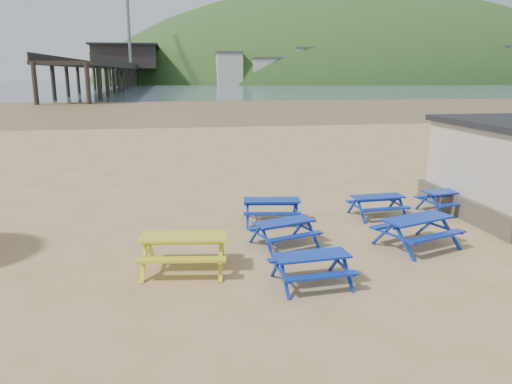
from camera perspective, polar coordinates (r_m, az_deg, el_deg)
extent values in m
plane|color=tan|center=(14.43, 0.28, -5.27)|extent=(400.00, 400.00, 0.00)
plane|color=olive|center=(68.65, -7.74, 9.52)|extent=(400.00, 400.00, 0.00)
plane|color=#4A5D6A|center=(183.53, -9.07, 11.91)|extent=(400.00, 400.00, 0.00)
cube|color=#162FB1|center=(15.74, 1.81, -0.94)|extent=(1.86, 0.95, 0.05)
cube|color=#162FB1|center=(16.38, 1.71, -1.35)|extent=(1.79, 0.51, 0.05)
cube|color=#162FB1|center=(15.25, 1.91, -2.49)|extent=(1.79, 0.51, 0.05)
cube|color=#162FB1|center=(16.80, 13.77, -0.52)|extent=(1.73, 0.77, 0.05)
cube|color=#162FB1|center=(17.35, 12.88, -0.92)|extent=(1.71, 0.35, 0.05)
cube|color=#162FB1|center=(16.38, 14.61, -1.87)|extent=(1.71, 0.35, 0.05)
cube|color=#162FB1|center=(18.08, 21.30, 0.09)|extent=(1.91, 1.01, 0.05)
cube|color=#162FB1|center=(18.59, 20.02, -0.35)|extent=(1.83, 0.56, 0.05)
cube|color=#162FB1|center=(17.70, 22.48, -1.23)|extent=(1.83, 0.56, 0.05)
cube|color=#162FB1|center=(11.24, 6.39, -7.22)|extent=(1.73, 0.79, 0.05)
cube|color=#162FB1|center=(11.82, 5.39, -7.49)|extent=(1.70, 0.37, 0.05)
cube|color=#162FB1|center=(10.85, 7.41, -9.52)|extent=(1.70, 0.37, 0.05)
cube|color=#162FB1|center=(13.65, 3.25, -3.42)|extent=(1.78, 1.14, 0.05)
cube|color=#162FB1|center=(14.19, 2.08, -3.85)|extent=(1.65, 0.74, 0.05)
cube|color=#162FB1|center=(13.29, 4.48, -5.10)|extent=(1.65, 0.74, 0.05)
cube|color=#162FB1|center=(14.17, 18.01, -2.90)|extent=(2.12, 1.39, 0.06)
cube|color=#162FB1|center=(14.69, 16.04, -3.45)|extent=(1.96, 0.93, 0.06)
cube|color=#162FB1|center=(13.85, 19.92, -4.77)|extent=(1.96, 0.93, 0.06)
cube|color=#BDC511|center=(12.06, -8.27, -5.07)|extent=(2.14, 1.07, 0.06)
cube|color=#BDC511|center=(12.80, -7.89, -5.45)|extent=(2.07, 0.56, 0.06)
cube|color=#BDC511|center=(11.52, -8.59, -7.66)|extent=(2.07, 0.56, 0.06)
cube|color=black|center=(189.11, -14.78, 13.50)|extent=(9.00, 220.00, 0.60)
cube|color=black|center=(200.14, -14.58, 14.64)|extent=(22.00, 30.00, 8.00)
cube|color=black|center=(200.30, -14.65, 15.87)|extent=(24.00, 32.00, 0.60)
cylinder|color=slate|center=(178.57, -14.36, 18.06)|extent=(1.00, 1.00, 28.00)
ellipsoid|color=#2D4C1E|center=(260.79, 11.32, 10.05)|extent=(264.00, 144.00, 108.00)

